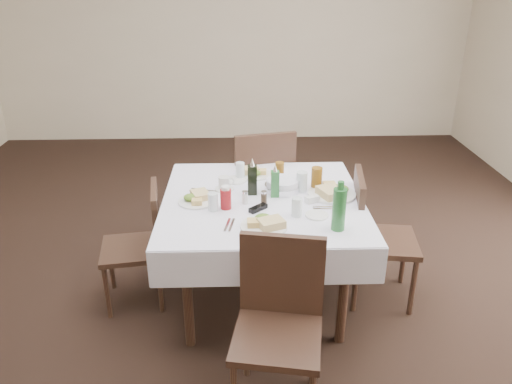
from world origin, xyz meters
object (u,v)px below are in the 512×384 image
chair_east (372,230)px  coffee_mug (225,184)px  chair_south (279,313)px  dining_table (263,210)px  water_w (213,202)px  chair_north (261,181)px  water_e (302,181)px  oil_cruet_dark (252,179)px  water_n (240,171)px  chair_west (143,238)px  ketchup_bottle (226,198)px  oil_cruet_green (275,183)px  green_bottle (339,209)px  water_s (297,207)px  bread_basket (282,185)px

chair_east → coffee_mug: bearing=171.5°
chair_south → chair_east: size_ratio=1.01×
chair_south → chair_east: 1.09m
dining_table → water_w: water_w is taller
chair_north → dining_table: bearing=-92.1°
water_e → oil_cruet_dark: bearing=-173.7°
water_w → water_n: bearing=71.3°
dining_table → oil_cruet_dark: bearing=130.8°
chair_west → ketchup_bottle: 0.68m
dining_table → ketchup_bottle: bearing=-149.6°
oil_cruet_green → green_bottle: green_bottle is taller
chair_north → chair_south: size_ratio=1.09×
chair_north → green_bottle: bearing=-72.3°
water_n → green_bottle: green_bottle is taller
chair_north → green_bottle: (0.37, -1.17, 0.33)m
oil_cruet_green → water_n: bearing=125.4°
chair_west → green_bottle: size_ratio=2.85×
chair_north → water_e: chair_north is taller
water_n → water_s: 0.67m
oil_cruet_green → coffee_mug: oil_cruet_green is taller
chair_west → water_s: 1.07m
water_w → oil_cruet_green: size_ratio=0.51×
water_s → green_bottle: green_bottle is taller
dining_table → coffee_mug: coffee_mug is taller
chair_north → chair_south: (0.02, -1.59, -0.05)m
dining_table → ketchup_bottle: 0.31m
water_e → ketchup_bottle: ketchup_bottle is taller
chair_south → coffee_mug: chair_south is taller
dining_table → chair_west: 0.81m
chair_south → ketchup_bottle: same height
water_n → bread_basket: 0.35m
chair_east → bread_basket: bearing=168.7°
dining_table → green_bottle: 0.62m
bread_basket → water_e: bearing=-3.6°
oil_cruet_dark → green_bottle: bearing=-47.1°
water_w → water_s: bearing=-10.8°
oil_cruet_green → ketchup_bottle: oil_cruet_green is taller
oil_cruet_green → green_bottle: size_ratio=0.76×
water_n → water_e: size_ratio=0.88×
oil_cruet_dark → green_bottle: (0.46, -0.50, 0.02)m
water_s → green_bottle: size_ratio=0.40×
green_bottle → water_w: bearing=159.3°
water_n → water_s: bearing=-60.9°
oil_cruet_dark → oil_cruet_green: oil_cruet_dark is taller
dining_table → chair_west: (-0.79, 0.02, -0.21)m
chair_west → bread_basket: size_ratio=3.53×
chair_east → dining_table: bearing=-179.9°
ketchup_bottle → coffee_mug: bearing=92.7°
ketchup_bottle → oil_cruet_dark: bearing=51.5°
dining_table → bread_basket: 0.22m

